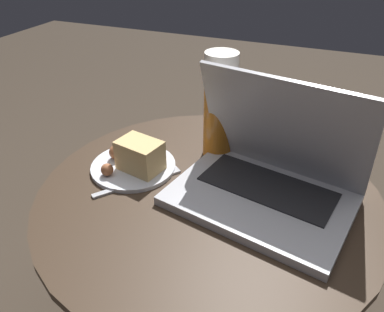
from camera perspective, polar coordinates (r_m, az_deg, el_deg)
table at (r=0.85m, az=2.28°, el=-12.42°), size 0.69×0.69×0.53m
laptop at (r=0.73m, az=11.44°, el=-2.95°), size 0.37×0.30×0.24m
beer_glass at (r=0.82m, az=4.25°, el=7.54°), size 0.07×0.07×0.24m
snack_plate at (r=0.82m, az=-8.59°, el=-0.59°), size 0.18×0.18×0.07m
fork at (r=0.79m, az=-7.28°, el=-3.65°), size 0.13×0.16×0.00m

